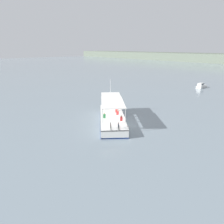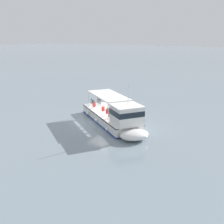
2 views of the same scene
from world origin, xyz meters
name	(u,v)px [view 2 (image 2 of 2)]	position (x,y,z in m)	size (l,w,h in m)	color
ground_plane	(100,122)	(0.00, 0.00, 0.00)	(400.00, 400.00, 0.00)	gray
ferry_main	(115,118)	(-2.35, 0.47, 1.02)	(12.05, 10.06, 5.32)	white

